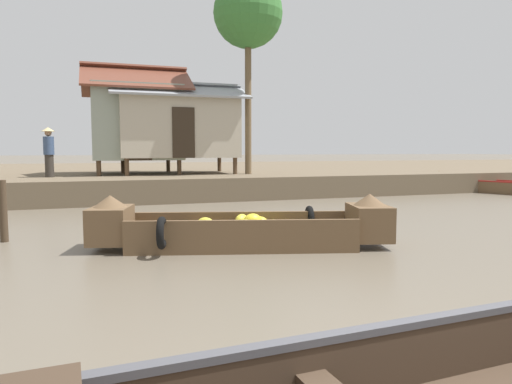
% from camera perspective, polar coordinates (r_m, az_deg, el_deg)
% --- Properties ---
extents(ground_plane, '(300.00, 300.00, 0.00)m').
position_cam_1_polar(ground_plane, '(11.90, -8.45, -3.00)').
color(ground_plane, '#665B4C').
extents(riverbank_strip, '(160.00, 20.00, 0.77)m').
position_cam_1_polar(riverbank_strip, '(24.54, -13.98, 1.98)').
color(riverbank_strip, brown).
rests_on(riverbank_strip, ground).
extents(banana_boat, '(5.13, 2.27, 0.92)m').
position_cam_1_polar(banana_boat, '(8.04, -1.57, -4.46)').
color(banana_boat, brown).
rests_on(banana_boat, ground).
extents(fishing_skiff_distant, '(2.63, 4.77, 0.80)m').
position_cam_1_polar(fishing_skiff_distant, '(20.58, 26.87, 0.69)').
color(fishing_skiff_distant, brown).
rests_on(fishing_skiff_distant, ground).
extents(stilt_house_mid_left, '(3.90, 3.62, 4.10)m').
position_cam_1_polar(stilt_house_mid_left, '(18.57, -14.46, 8.30)').
color(stilt_house_mid_left, '#4C3826').
rests_on(stilt_house_mid_left, riverbank_strip).
extents(stilt_house_mid_right, '(5.04, 3.25, 3.48)m').
position_cam_1_polar(stilt_house_mid_right, '(18.33, -9.63, 7.98)').
color(stilt_house_mid_right, '#4C3826').
rests_on(stilt_house_mid_right, riverbank_strip).
extents(palm_tree_mid, '(2.56, 2.56, 7.23)m').
position_cam_1_polar(palm_tree_mid, '(18.40, -0.98, 20.85)').
color(palm_tree_mid, brown).
rests_on(palm_tree_mid, riverbank_strip).
extents(vendor_person, '(0.44, 0.44, 1.66)m').
position_cam_1_polar(vendor_person, '(17.03, -23.98, 4.78)').
color(vendor_person, '#332D28').
rests_on(vendor_person, riverbank_strip).
extents(mooring_post, '(0.14, 0.14, 1.13)m').
position_cam_1_polar(mooring_post, '(9.67, -28.49, -2.06)').
color(mooring_post, '#423323').
rests_on(mooring_post, ground).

